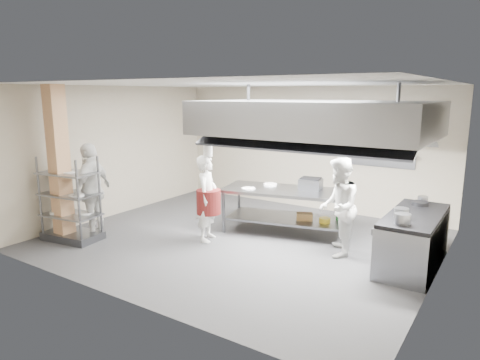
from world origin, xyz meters
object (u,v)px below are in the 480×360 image
Objects in this scene: chef_head at (207,198)px; griddle at (311,184)px; pass_rack at (70,199)px; chef_line at (338,207)px; stockpot at (401,213)px; cooking_range at (413,241)px; chef_plating at (92,190)px; island at (286,211)px.

griddle is at bearing -61.68° from chef_head.
pass_rack is 5.09m from chef_line.
stockpot is (2.03, -1.07, -0.04)m from griddle.
pass_rack is at bearing -158.64° from cooking_range.
griddle reaches higher than stockpot.
stockpot is (5.54, 1.56, 0.03)m from chef_plating.
chef_plating is at bearing 53.59° from pass_rack.
cooking_range is 6.02m from chef_plating.
pass_rack is at bearing -46.20° from chef_plating.
chef_head is 2.48m from chef_line.
chef_head is at bearing -172.03° from stockpot.
chef_plating is (-3.11, -2.33, 0.49)m from island.
pass_rack is 7.36× the size of stockpot.
griddle is at bearing 23.79° from island.
pass_rack is at bearing -84.14° from chef_line.
pass_rack is at bearing -149.05° from griddle.
chef_head reaches higher than cooking_range.
stockpot is (-0.14, -0.37, 0.56)m from cooking_range.
chef_plating is at bearing -87.24° from chef_line.
pass_rack is 6.33m from cooking_range.
chef_head reaches higher than island.
island reaches higher than cooking_range.
pass_rack is at bearing -153.91° from island.
chef_head is 7.45× the size of stockpot.
chef_head is (-3.63, -0.86, 0.42)m from cooking_range.
chef_line is at bearing 171.34° from stockpot.
island is at bearing 170.97° from cooking_range.
stockpot is at bearing 62.87° from chef_line.
cooking_range is 1.34m from chef_line.
pass_rack reaches higher than island.
cooking_range is (5.88, 2.30, -0.41)m from pass_rack.
island is 4.30m from pass_rack.
griddle is at bearing 162.15° from cooking_range.
chef_line reaches higher than chef_head.
stockpot reaches higher than cooking_range.
chef_head is at bearing -166.72° from cooking_range.
stockpot is at bearing -111.36° from cooking_range.
cooking_range is 1.06× the size of chef_plating.
stockpot is (3.49, 0.49, 0.14)m from chef_head.
chef_plating is 8.41× the size of stockpot.
chef_head is at bearing -143.27° from island.
pass_rack reaches higher than cooking_range.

